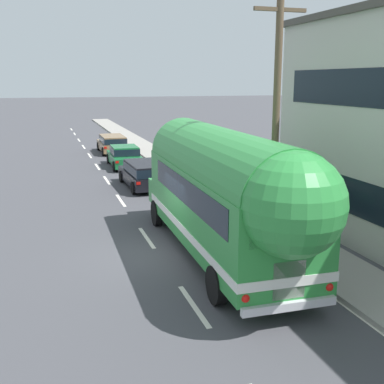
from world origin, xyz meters
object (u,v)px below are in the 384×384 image
Objects in this scene: car_lead at (145,173)px; car_third at (112,143)px; painted_bus at (226,191)px; car_second at (125,156)px; utility_pole at (276,115)px.

car_lead and car_third have the same top height.
painted_bus reaches higher than car_second.
utility_pole is 0.73× the size of painted_bus.
car_second and car_third have the same top height.
utility_pole is 23.25m from car_third.
car_lead is 12.99m from car_third.
painted_bus is 2.52× the size of car_lead.
car_third is (0.20, 12.99, 0.00)m from car_lead.
car_lead is at bearing -90.52° from car_second.
car_second is at bearing 89.48° from car_lead.
car_lead and car_second have the same top height.
car_third is at bearing 89.11° from car_lead.
painted_bus reaches higher than car_third.
painted_bus is at bearing -149.21° from utility_pole.
utility_pole is at bearing 30.79° from painted_bus.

